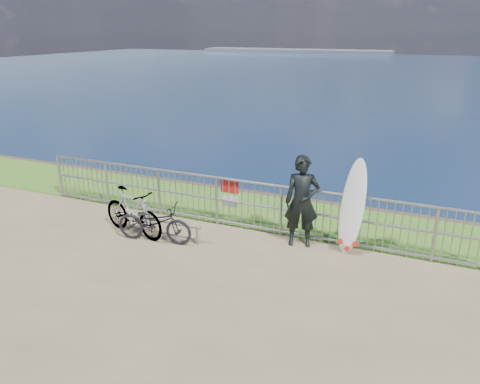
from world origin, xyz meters
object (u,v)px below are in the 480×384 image
at_px(bicycle_far, 133,212).
at_px(surfer, 302,202).
at_px(surfboard, 352,210).
at_px(bicycle_near, 154,222).

bearing_deg(bicycle_far, surfer, -60.86).
height_order(surfboard, bicycle_near, surfboard).
bearing_deg(bicycle_near, surfer, -77.20).
bearing_deg(bicycle_near, surfboard, -81.00).
xyz_separation_m(surfer, bicycle_near, (-2.79, -1.06, -0.51)).
bearing_deg(surfer, surfboard, -11.04).
xyz_separation_m(surfboard, bicycle_near, (-3.76, -1.15, -0.44)).
distance_m(bicycle_near, bicycle_far, 0.62).
height_order(surfer, bicycle_near, surfer).
relative_size(surfer, bicycle_far, 1.09).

